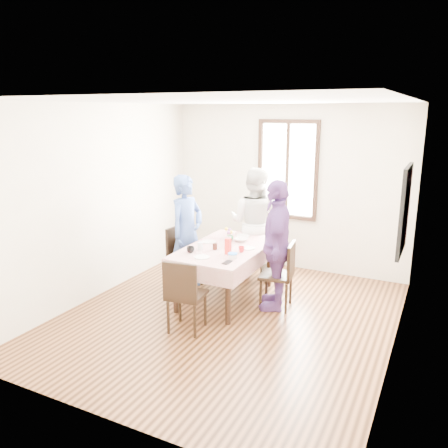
{
  "coord_description": "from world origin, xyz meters",
  "views": [
    {
      "loc": [
        2.35,
        -4.82,
        2.59
      ],
      "look_at": [
        -0.29,
        0.48,
        1.1
      ],
      "focal_mm": 36.21,
      "sensor_mm": 36.0,
      "label": 1
    }
  ],
  "objects_px": {
    "chair_left": "(186,258)",
    "chair_near": "(187,294)",
    "chair_far": "(255,248)",
    "dining_table": "(226,273)",
    "person_left": "(186,232)",
    "person_right": "(276,245)",
    "chair_right": "(276,275)",
    "person_far": "(255,223)"
  },
  "relations": [
    {
      "from": "dining_table",
      "to": "chair_near",
      "type": "height_order",
      "value": "chair_near"
    },
    {
      "from": "chair_left",
      "to": "person_left",
      "type": "height_order",
      "value": "person_left"
    },
    {
      "from": "chair_left",
      "to": "chair_far",
      "type": "height_order",
      "value": "same"
    },
    {
      "from": "chair_near",
      "to": "person_left",
      "type": "distance_m",
      "value": 1.45
    },
    {
      "from": "chair_far",
      "to": "person_right",
      "type": "height_order",
      "value": "person_right"
    },
    {
      "from": "chair_left",
      "to": "person_far",
      "type": "distance_m",
      "value": 1.23
    },
    {
      "from": "chair_far",
      "to": "person_left",
      "type": "xyz_separation_m",
      "value": [
        -0.72,
        -0.91,
        0.4
      ]
    },
    {
      "from": "dining_table",
      "to": "chair_right",
      "type": "bearing_deg",
      "value": 3.72
    },
    {
      "from": "dining_table",
      "to": "chair_left",
      "type": "distance_m",
      "value": 0.75
    },
    {
      "from": "chair_near",
      "to": "dining_table",
      "type": "bearing_deg",
      "value": 82.05
    },
    {
      "from": "chair_near",
      "to": "person_right",
      "type": "xyz_separation_m",
      "value": [
        0.72,
        1.1,
        0.42
      ]
    },
    {
      "from": "dining_table",
      "to": "person_left",
      "type": "bearing_deg",
      "value": 168.65
    },
    {
      "from": "person_left",
      "to": "person_far",
      "type": "bearing_deg",
      "value": -28.61
    },
    {
      "from": "chair_right",
      "to": "person_far",
      "type": "height_order",
      "value": "person_far"
    },
    {
      "from": "person_left",
      "to": "chair_near",
      "type": "bearing_deg",
      "value": -138.94
    },
    {
      "from": "chair_far",
      "to": "chair_near",
      "type": "height_order",
      "value": "same"
    },
    {
      "from": "dining_table",
      "to": "person_right",
      "type": "distance_m",
      "value": 0.87
    },
    {
      "from": "chair_right",
      "to": "chair_near",
      "type": "relative_size",
      "value": 1.0
    },
    {
      "from": "chair_far",
      "to": "person_right",
      "type": "bearing_deg",
      "value": 119.85
    },
    {
      "from": "chair_far",
      "to": "person_far",
      "type": "distance_m",
      "value": 0.42
    },
    {
      "from": "chair_right",
      "to": "person_right",
      "type": "distance_m",
      "value": 0.42
    },
    {
      "from": "dining_table",
      "to": "person_left",
      "type": "relative_size",
      "value": 0.9
    },
    {
      "from": "dining_table",
      "to": "chair_left",
      "type": "xyz_separation_m",
      "value": [
        -0.74,
        0.14,
        0.08
      ]
    },
    {
      "from": "person_left",
      "to": "chair_far",
      "type": "bearing_deg",
      "value": -28.02
    },
    {
      "from": "chair_left",
      "to": "chair_near",
      "type": "bearing_deg",
      "value": 37.94
    },
    {
      "from": "person_right",
      "to": "person_left",
      "type": "bearing_deg",
      "value": -111.21
    },
    {
      "from": "chair_left",
      "to": "person_right",
      "type": "distance_m",
      "value": 1.51
    },
    {
      "from": "dining_table",
      "to": "person_left",
      "type": "xyz_separation_m",
      "value": [
        -0.72,
        0.14,
        0.48
      ]
    },
    {
      "from": "chair_left",
      "to": "chair_near",
      "type": "height_order",
      "value": "same"
    },
    {
      "from": "chair_right",
      "to": "chair_near",
      "type": "height_order",
      "value": "same"
    },
    {
      "from": "person_left",
      "to": "person_far",
      "type": "height_order",
      "value": "person_far"
    },
    {
      "from": "chair_left",
      "to": "person_far",
      "type": "bearing_deg",
      "value": 146.82
    },
    {
      "from": "chair_left",
      "to": "chair_far",
      "type": "xyz_separation_m",
      "value": [
        0.74,
        0.91,
        0.0
      ]
    },
    {
      "from": "dining_table",
      "to": "person_far",
      "type": "bearing_deg",
      "value": 90.0
    },
    {
      "from": "dining_table",
      "to": "person_far",
      "type": "relative_size",
      "value": 0.88
    },
    {
      "from": "chair_right",
      "to": "dining_table",
      "type": "bearing_deg",
      "value": 85.29
    },
    {
      "from": "dining_table",
      "to": "chair_left",
      "type": "relative_size",
      "value": 1.68
    },
    {
      "from": "chair_far",
      "to": "person_far",
      "type": "height_order",
      "value": "person_far"
    },
    {
      "from": "dining_table",
      "to": "person_far",
      "type": "height_order",
      "value": "person_far"
    },
    {
      "from": "chair_far",
      "to": "person_left",
      "type": "relative_size",
      "value": 0.54
    },
    {
      "from": "chair_right",
      "to": "chair_far",
      "type": "xyz_separation_m",
      "value": [
        -0.74,
        1.01,
        0.0
      ]
    },
    {
      "from": "person_far",
      "to": "person_left",
      "type": "bearing_deg",
      "value": 51.97
    }
  ]
}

